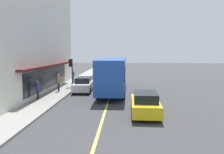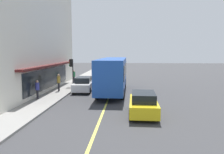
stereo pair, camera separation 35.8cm
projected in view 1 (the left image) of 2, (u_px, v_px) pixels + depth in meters
ground at (112, 89)px, 25.61m from camera, size 120.00×120.00×0.00m
sidewalk at (67, 88)px, 25.86m from camera, size 80.00×2.43×0.15m
lane_centre_stripe at (112, 89)px, 25.61m from camera, size 36.00×0.16×0.01m
storefront_building at (4, 17)px, 22.87m from camera, size 20.41×9.44×15.49m
bus at (113, 73)px, 23.18m from camera, size 11.17×2.75×3.50m
traffic_light at (71, 66)px, 26.17m from camera, size 0.30×0.52×3.20m
car_yellow at (145, 104)px, 15.02m from camera, size 4.35×1.96×1.52m
car_white at (83, 84)px, 23.82m from camera, size 4.36×1.97×1.52m
pedestrian_at_corner at (38, 88)px, 19.12m from camera, size 0.34×0.34×1.63m
pedestrian_mid_block at (73, 75)px, 29.37m from camera, size 0.34×0.34×1.64m
pedestrian_by_curb at (58, 81)px, 23.06m from camera, size 0.34×0.34×1.76m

